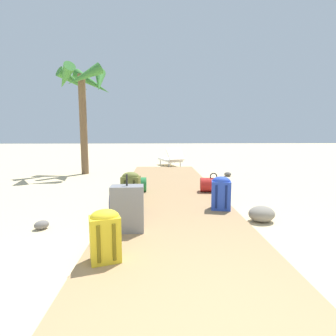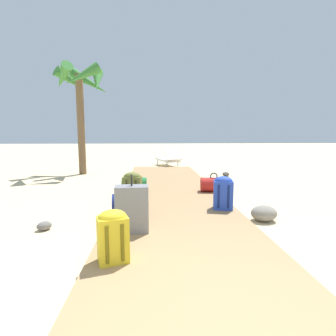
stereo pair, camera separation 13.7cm
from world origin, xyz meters
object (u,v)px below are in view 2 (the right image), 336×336
(palm_tree_far_left, at_px, (82,89))
(backpack_yellow, at_px, (113,235))
(backpack_blue, at_px, (223,192))
(lounge_chair, at_px, (169,158))
(suitcase_grey, at_px, (132,209))
(duffel_bag_red, at_px, (214,185))
(backpack_olive, at_px, (132,187))
(duffel_bag_navy, at_px, (129,204))
(duffel_bag_green, at_px, (134,185))

(palm_tree_far_left, bearing_deg, backpack_yellow, -73.80)
(backpack_blue, relative_size, lounge_chair, 0.34)
(lounge_chair, bearing_deg, suitcase_grey, -97.27)
(duffel_bag_red, distance_m, suitcase_grey, 2.80)
(backpack_olive, bearing_deg, lounge_chair, 80.07)
(duffel_bag_red, height_order, suitcase_grey, suitcase_grey)
(duffel_bag_navy, relative_size, lounge_chair, 0.32)
(backpack_olive, height_order, palm_tree_far_left, palm_tree_far_left)
(backpack_yellow, bearing_deg, suitcase_grey, 81.10)
(lounge_chair, bearing_deg, duffel_bag_red, -82.60)
(duffel_bag_green, bearing_deg, backpack_olive, -88.43)
(backpack_olive, relative_size, suitcase_grey, 0.76)
(duffel_bag_red, distance_m, duffel_bag_green, 1.74)
(duffel_bag_navy, bearing_deg, duffel_bag_red, 41.98)
(duffel_bag_green, height_order, backpack_yellow, backpack_yellow)
(backpack_yellow, xyz_separation_m, lounge_chair, (1.08, 8.24, -0.03))
(backpack_yellow, bearing_deg, palm_tree_far_left, 106.20)
(backpack_blue, relative_size, duffel_bag_navy, 1.04)
(duffel_bag_navy, height_order, palm_tree_far_left, palm_tree_far_left)
(duffel_bag_red, height_order, palm_tree_far_left, palm_tree_far_left)
(suitcase_grey, distance_m, duffel_bag_green, 2.39)
(backpack_blue, distance_m, suitcase_grey, 1.74)
(duffel_bag_green, xyz_separation_m, duffel_bag_navy, (0.02, -1.65, 0.01))
(backpack_blue, bearing_deg, palm_tree_far_left, 126.47)
(backpack_yellow, xyz_separation_m, palm_tree_far_left, (-1.87, 6.45, 2.43))
(backpack_blue, distance_m, backpack_yellow, 2.38)
(backpack_blue, bearing_deg, lounge_chair, 94.53)
(suitcase_grey, relative_size, palm_tree_far_left, 0.21)
(duffel_bag_green, bearing_deg, backpack_blue, -42.13)
(palm_tree_far_left, relative_size, lounge_chair, 2.15)
(backpack_olive, distance_m, lounge_chair, 6.07)
(suitcase_grey, relative_size, backpack_yellow, 1.42)
(palm_tree_far_left, height_order, lounge_chair, palm_tree_far_left)
(duffel_bag_red, relative_size, backpack_yellow, 1.10)
(backpack_yellow, bearing_deg, duffel_bag_green, 89.96)
(duffel_bag_red, relative_size, duffel_bag_navy, 1.09)
(backpack_yellow, bearing_deg, backpack_olive, 89.29)
(backpack_blue, bearing_deg, duffel_bag_green, 137.87)
(backpack_olive, bearing_deg, palm_tree_far_left, 114.41)
(duffel_bag_red, distance_m, backpack_olive, 1.92)
(backpack_olive, bearing_deg, duffel_bag_navy, -90.82)
(duffel_bag_navy, bearing_deg, duffel_bag_green, 90.55)
(duffel_bag_red, bearing_deg, backpack_yellow, -119.32)
(duffel_bag_red, relative_size, lounge_chair, 0.35)
(duffel_bag_navy, xyz_separation_m, palm_tree_far_left, (-1.89, 4.90, 2.54))
(duffel_bag_navy, bearing_deg, lounge_chair, 81.02)
(backpack_yellow, bearing_deg, lounge_chair, 82.57)
(duffel_bag_navy, bearing_deg, backpack_blue, 7.86)
(duffel_bag_red, bearing_deg, lounge_chair, 97.40)
(backpack_blue, relative_size, backpack_yellow, 1.05)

